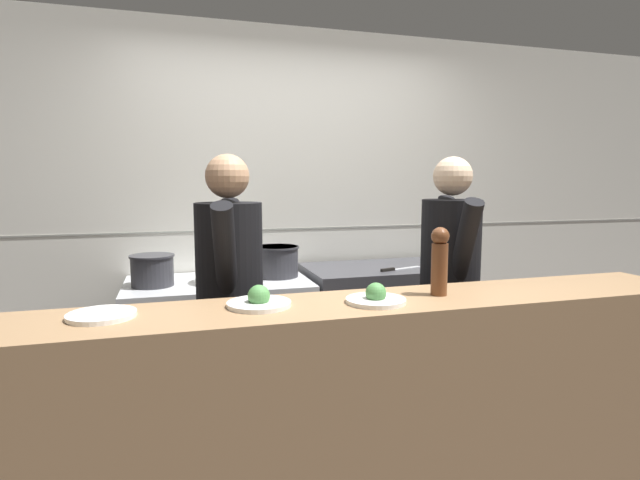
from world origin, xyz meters
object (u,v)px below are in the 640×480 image
plated_dish_dessert (376,298)px  chef_sous (449,285)px  oven_range (220,345)px  plated_dish_main (102,315)px  chefs_knife (397,269)px  chef_head_cook (230,299)px  sauce_pot (225,270)px  plated_dish_appetiser (259,301)px  pepper_mill (440,260)px  stock_pot (152,269)px  braising_pot (277,261)px

plated_dish_dessert → chef_sous: bearing=41.0°
oven_range → plated_dish_main: 1.52m
chefs_knife → chef_head_cook: size_ratio=0.21×
chef_head_cook → sauce_pot: bearing=97.4°
sauce_pot → chef_sous: 1.38m
plated_dish_main → plated_dish_appetiser: plated_dish_appetiser is taller
sauce_pot → plated_dish_dessert: 1.41m
chefs_knife → pepper_mill: pepper_mill is taller
oven_range → pepper_mill: bearing=-57.9°
chef_head_cook → stock_pot: bearing=130.6°
sauce_pot → plated_dish_dessert: bearing=-70.1°
chefs_knife → plated_dish_dessert: bearing=-118.8°
chefs_knife → chef_head_cook: chef_head_cook is taller
pepper_mill → chefs_knife: bearing=73.1°
plated_dish_appetiser → pepper_mill: size_ratio=0.86×
plated_dish_dessert → chef_head_cook: size_ratio=0.15×
plated_dish_dessert → chef_sous: chef_sous is taller
sauce_pot → plated_dish_main: size_ratio=1.40×
braising_pot → chef_head_cook: size_ratio=0.19×
braising_pot → plated_dish_dessert: 1.42m
chef_sous → braising_pot: bearing=147.2°
stock_pot → sauce_pot: (0.44, -0.02, -0.02)m
chefs_knife → chef_head_cook: (-1.19, -0.58, 0.00)m
chef_sous → pepper_mill: bearing=-114.2°
plated_dish_appetiser → pepper_mill: bearing=-2.1°
plated_dish_main → chef_sous: chef_sous is taller
braising_pot → chef_sous: chef_sous is taller
oven_range → plated_dish_appetiser: size_ratio=4.55×
stock_pot → plated_dish_dessert: size_ratio=1.09×
braising_pot → plated_dish_dessert: plated_dish_dessert is taller
plated_dish_main → chef_head_cook: 0.78m
oven_range → sauce_pot: 0.51m
pepper_mill → chef_sous: 0.74m
stock_pot → plated_dish_dessert: bearing=-55.6°
sauce_pot → pepper_mill: bearing=-58.0°
plated_dish_appetiser → chef_sous: chef_sous is taller
stock_pot → chef_head_cook: chef_head_cook is taller
oven_range → sauce_pot: (0.04, -0.06, 0.51)m
stock_pot → chef_head_cook: (0.39, -0.70, -0.05)m
plated_dish_main → plated_dish_dessert: (1.04, -0.08, 0.01)m
plated_dish_appetiser → chef_head_cook: (-0.05, 0.56, -0.12)m
chefs_knife → pepper_mill: size_ratio=1.14×
oven_range → braising_pot: 0.67m
chefs_knife → plated_dish_appetiser: bearing=-134.9°
chefs_knife → chef_sous: bearing=-86.0°
braising_pot → chefs_knife: braising_pot is taller
chef_head_cook → chef_sous: bearing=10.1°
braising_pot → chef_sous: 1.16m
chef_sous → stock_pot: bearing=167.0°
plated_dish_main → plated_dish_appetiser: size_ratio=0.96×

